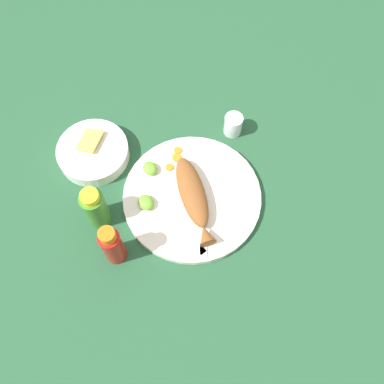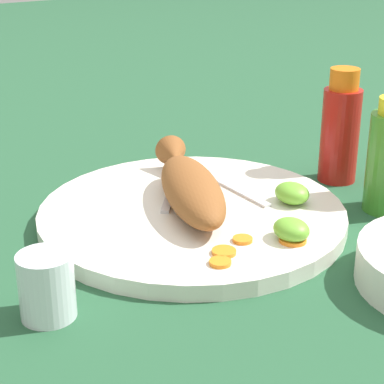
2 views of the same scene
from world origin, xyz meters
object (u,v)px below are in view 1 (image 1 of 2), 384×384
(hot_sauce_bottle_green, at_px, (95,208))
(fried_fish, at_px, (194,196))
(hot_sauce_bottle_red, at_px, (112,245))
(fork_far, at_px, (183,229))
(salt_cup, at_px, (233,125))
(guacamole_bowl, at_px, (93,152))
(main_plate, at_px, (192,197))
(fork_near, at_px, (204,227))

(hot_sauce_bottle_green, bearing_deg, fried_fish, -116.04)
(fried_fish, distance_m, hot_sauce_bottle_red, 0.23)
(fried_fish, xyz_separation_m, hot_sauce_bottle_green, (0.10, 0.21, 0.02))
(fork_far, height_order, salt_cup, salt_cup)
(fork_far, bearing_deg, guacamole_bowl, -170.42)
(hot_sauce_bottle_green, relative_size, salt_cup, 2.27)
(hot_sauce_bottle_red, bearing_deg, hot_sauce_bottle_green, -8.83)
(fork_far, bearing_deg, fried_fish, 123.80)
(main_plate, distance_m, guacamole_bowl, 0.29)
(fork_near, bearing_deg, guacamole_bowl, -124.91)
(fork_near, height_order, hot_sauce_bottle_green, hot_sauce_bottle_green)
(salt_cup, relative_size, guacamole_bowl, 0.32)
(fried_fish, bearing_deg, hot_sauce_bottle_red, 110.34)
(fork_near, xyz_separation_m, guacamole_bowl, (0.34, 0.11, 0.00))
(main_plate, bearing_deg, hot_sauce_bottle_red, 93.33)
(fried_fish, height_order, salt_cup, fried_fish)
(main_plate, relative_size, hot_sauce_bottle_green, 2.55)
(salt_cup, height_order, guacamole_bowl, salt_cup)
(salt_cup, bearing_deg, hot_sauce_bottle_red, 104.35)
(fork_near, relative_size, fork_far, 0.84)
(main_plate, bearing_deg, hot_sauce_bottle_green, 67.22)
(fork_far, relative_size, guacamole_bowl, 0.98)
(salt_cup, bearing_deg, fork_near, 127.95)
(main_plate, relative_size, hot_sauce_bottle_red, 2.35)
(main_plate, bearing_deg, salt_cup, -64.62)
(main_plate, xyz_separation_m, salt_cup, (0.10, -0.21, 0.02))
(fork_near, xyz_separation_m, salt_cup, (0.19, -0.24, 0.01))
(main_plate, height_order, hot_sauce_bottle_red, hot_sauce_bottle_red)
(hot_sauce_bottle_green, height_order, guacamole_bowl, hot_sauce_bottle_green)
(hot_sauce_bottle_red, distance_m, salt_cup, 0.46)
(hot_sauce_bottle_red, bearing_deg, guacamole_bowl, -19.71)
(hot_sauce_bottle_red, height_order, hot_sauce_bottle_green, hot_sauce_bottle_red)
(main_plate, height_order, guacamole_bowl, guacamole_bowl)
(fork_far, xyz_separation_m, hot_sauce_bottle_green, (0.15, 0.15, 0.05))
(guacamole_bowl, bearing_deg, main_plate, -151.80)
(fork_near, xyz_separation_m, hot_sauce_bottle_green, (0.18, 0.19, 0.05))
(fried_fish, bearing_deg, hot_sauce_bottle_green, 84.07)
(fork_far, bearing_deg, hot_sauce_bottle_green, -138.28)
(fork_far, height_order, guacamole_bowl, guacamole_bowl)
(fork_far, bearing_deg, hot_sauce_bottle_red, -108.42)
(main_plate, height_order, fried_fish, fried_fish)
(fried_fish, height_order, guacamole_bowl, fried_fish)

